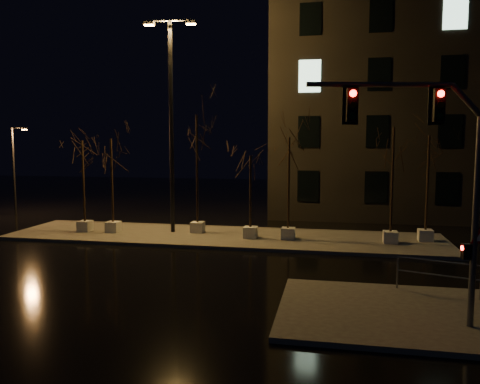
# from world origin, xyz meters

# --- Properties ---
(ground) EXTENTS (90.00, 90.00, 0.00)m
(ground) POSITION_xyz_m (0.00, 0.00, 0.00)
(ground) COLOR black
(ground) RESTS_ON ground
(median) EXTENTS (22.00, 5.00, 0.15)m
(median) POSITION_xyz_m (0.00, 6.00, 0.07)
(median) COLOR #494641
(median) RESTS_ON ground
(sidewalk_corner) EXTENTS (7.00, 5.00, 0.15)m
(sidewalk_corner) POSITION_xyz_m (7.50, -3.50, 0.07)
(sidewalk_corner) COLOR #494641
(sidewalk_corner) RESTS_ON ground
(building) EXTENTS (25.00, 12.00, 15.00)m
(building) POSITION_xyz_m (14.00, 18.00, 7.50)
(building) COLOR black
(building) RESTS_ON ground
(tree_0) EXTENTS (1.80, 1.80, 4.94)m
(tree_0) POSITION_xyz_m (-7.42, 5.69, 3.90)
(tree_0) COLOR silver
(tree_0) RESTS_ON median
(tree_1) EXTENTS (1.80, 1.80, 5.02)m
(tree_1) POSITION_xyz_m (-5.84, 5.78, 3.96)
(tree_1) COLOR silver
(tree_1) RESTS_ON median
(tree_2) EXTENTS (1.80, 1.80, 6.27)m
(tree_2) POSITION_xyz_m (-1.44, 6.52, 4.90)
(tree_2) COLOR silver
(tree_2) RESTS_ON median
(tree_3) EXTENTS (1.80, 1.80, 4.16)m
(tree_3) POSITION_xyz_m (1.51, 5.69, 3.31)
(tree_3) COLOR silver
(tree_3) RESTS_ON median
(tree_4) EXTENTS (1.80, 1.80, 5.06)m
(tree_4) POSITION_xyz_m (3.38, 5.75, 3.99)
(tree_4) COLOR silver
(tree_4) RESTS_ON median
(tree_5) EXTENTS (1.80, 1.80, 5.53)m
(tree_5) POSITION_xyz_m (8.17, 5.80, 4.35)
(tree_5) COLOR silver
(tree_5) RESTS_ON median
(tree_6) EXTENTS (1.80, 1.80, 5.15)m
(tree_6) POSITION_xyz_m (9.87, 6.57, 4.06)
(tree_6) COLOR silver
(tree_6) RESTS_ON median
(traffic_signal_mast) EXTENTS (4.91, 1.16, 6.12)m
(traffic_signal_mast) POSITION_xyz_m (7.99, -4.54, 4.17)
(traffic_signal_mast) COLOR #595C61
(traffic_signal_mast) RESTS_ON sidewalk_corner
(streetlight_main) EXTENTS (2.73, 0.59, 10.89)m
(streetlight_main) POSITION_xyz_m (-2.78, 6.46, 6.43)
(streetlight_main) COLOR black
(streetlight_main) RESTS_ON median
(streetlight_far) EXTENTS (1.15, 0.24, 5.88)m
(streetlight_far) POSITION_xyz_m (-15.51, 11.10, 3.23)
(streetlight_far) COLOR black
(streetlight_far) RESTS_ON ground
(guard_rail_a) EXTENTS (2.34, 0.78, 1.06)m
(guard_rail_a) POSITION_xyz_m (8.69, -1.73, 0.84)
(guard_rail_a) COLOR #595C61
(guard_rail_a) RESTS_ON sidewalk_corner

